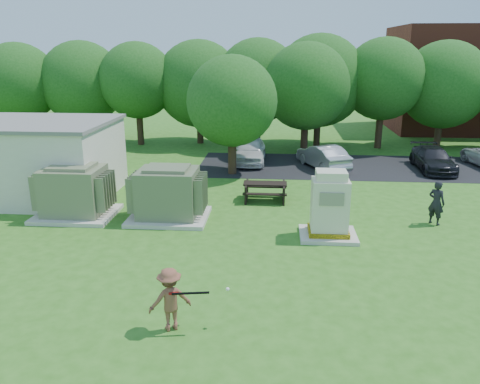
# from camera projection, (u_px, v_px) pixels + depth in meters

# --- Properties ---
(ground) EXTENTS (120.00, 120.00, 0.00)m
(ground) POSITION_uv_depth(u_px,v_px,m) (229.00, 274.00, 13.67)
(ground) COLOR #2D6619
(ground) RESTS_ON ground
(parking_strip) EXTENTS (20.00, 6.00, 0.01)m
(parking_strip) POSITION_uv_depth(u_px,v_px,m) (379.00, 167.00, 26.00)
(parking_strip) COLOR #232326
(parking_strip) RESTS_ON ground
(transformer_left) EXTENTS (3.00, 2.40, 2.07)m
(transformer_left) POSITION_uv_depth(u_px,v_px,m) (74.00, 192.00, 18.16)
(transformer_left) COLOR beige
(transformer_left) RESTS_ON ground
(transformer_right) EXTENTS (3.00, 2.40, 2.07)m
(transformer_right) POSITION_uv_depth(u_px,v_px,m) (168.00, 195.00, 17.88)
(transformer_right) COLOR beige
(transformer_right) RESTS_ON ground
(generator_cabinet) EXTENTS (1.96, 1.61, 2.39)m
(generator_cabinet) POSITION_uv_depth(u_px,v_px,m) (329.00, 209.00, 16.11)
(generator_cabinet) COLOR beige
(generator_cabinet) RESTS_ON ground
(picnic_table) EXTENTS (1.86, 1.40, 0.80)m
(picnic_table) POSITION_uv_depth(u_px,v_px,m) (265.00, 189.00, 20.19)
(picnic_table) COLOR black
(picnic_table) RESTS_ON ground
(batter) EXTENTS (1.15, 0.95, 1.55)m
(batter) POSITION_uv_depth(u_px,v_px,m) (170.00, 299.00, 10.81)
(batter) COLOR brown
(batter) RESTS_ON ground
(person_by_generator) EXTENTS (0.72, 0.72, 1.69)m
(person_by_generator) POSITION_uv_depth(u_px,v_px,m) (436.00, 203.00, 17.35)
(person_by_generator) COLOR black
(person_by_generator) RESTS_ON ground
(car_white) EXTENTS (1.72, 4.23, 1.44)m
(car_white) POSITION_uv_depth(u_px,v_px,m) (250.00, 150.00, 26.86)
(car_white) COLOR white
(car_white) RESTS_ON ground
(car_silver_a) EXTENTS (2.85, 4.16, 1.30)m
(car_silver_a) POSITION_uv_depth(u_px,v_px,m) (323.00, 156.00, 25.67)
(car_silver_a) COLOR #9E9DA2
(car_silver_a) RESTS_ON ground
(car_dark) EXTENTS (1.76, 4.22, 1.22)m
(car_dark) POSITION_uv_depth(u_px,v_px,m) (433.00, 159.00, 25.23)
(car_dark) COLOR black
(car_dark) RESTS_ON ground
(batting_equipment) EXTENTS (1.35, 0.49, 0.13)m
(batting_equipment) POSITION_uv_depth(u_px,v_px,m) (193.00, 293.00, 10.64)
(batting_equipment) COLOR black
(batting_equipment) RESTS_ON ground
(tree_row) EXTENTS (41.30, 13.30, 7.30)m
(tree_row) POSITION_uv_depth(u_px,v_px,m) (285.00, 84.00, 29.94)
(tree_row) COLOR #47301E
(tree_row) RESTS_ON ground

